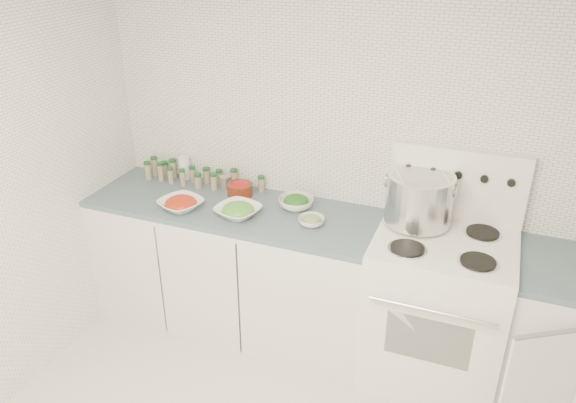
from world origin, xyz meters
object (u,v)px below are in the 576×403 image
(stock_pot, at_px, (419,197))
(bowl_tomato, at_px, (181,204))
(stove, at_px, (437,305))
(bowl_snowpea, at_px, (238,211))

(stock_pot, relative_size, bowl_tomato, 1.21)
(stove, xyz_separation_m, bowl_tomato, (-1.58, -0.15, 0.44))
(stove, height_order, stock_pot, stove)
(stove, relative_size, bowl_tomato, 4.14)
(bowl_tomato, bearing_deg, stove, 5.39)
(stove, relative_size, bowl_snowpea, 4.37)
(stove, bearing_deg, bowl_snowpea, -175.10)
(bowl_tomato, relative_size, bowl_snowpea, 1.05)
(bowl_tomato, xyz_separation_m, bowl_snowpea, (0.37, 0.05, 0.00))
(stock_pot, distance_m, bowl_tomato, 1.43)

